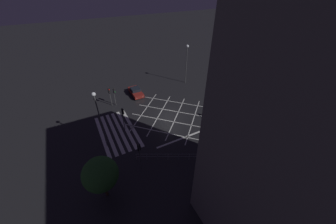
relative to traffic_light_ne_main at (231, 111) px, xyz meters
name	(u,v)px	position (x,y,z in m)	size (l,w,h in m)	color
ground_plane	(168,115)	(-6.57, -7.15, -2.64)	(200.00, 200.00, 0.00)	black
road_markings	(138,126)	(-6.19, -12.71, -2.63)	(14.56, 18.42, 0.01)	silver
traffic_light_ne_main	(231,111)	(0.00, 0.00, 0.00)	(2.09, 0.36, 3.61)	#424244
traffic_light_median_south	(123,115)	(-6.42, -14.57, 0.10)	(0.36, 0.39, 3.82)	#424244
traffic_light_sw_cross	(114,93)	(-13.80, -13.97, -0.20)	(0.36, 0.39, 3.40)	#424244
traffic_light_sw_main	(110,93)	(-13.88, -14.74, -0.10)	(0.39, 0.36, 3.53)	#424244
traffic_light_ne_cross	(236,114)	(0.85, 0.22, -0.08)	(0.36, 0.39, 3.57)	#424244
traffic_light_se_main	(139,151)	(1.35, -15.00, 0.24)	(0.39, 0.36, 4.03)	#424244
street_lamp_east	(187,55)	(-15.49, 1.85, 3.48)	(0.58, 0.58, 8.17)	#424244
street_lamp_west	(98,111)	(-4.32, -17.83, 3.13)	(0.49, 0.49, 8.39)	#424244
street_tree_near	(100,174)	(2.95, -19.49, 0.88)	(3.48, 3.48, 5.27)	#38281C
street_tree_far	(276,107)	(3.51, 4.78, 1.27)	(2.41, 2.41, 5.16)	#38281C
waiting_car	(136,92)	(-15.57, -9.58, -1.99)	(4.41, 1.87, 1.39)	maroon
pedestrian_railing	(168,156)	(1.78, -11.55, -1.97)	(3.77, 7.12, 1.05)	gray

